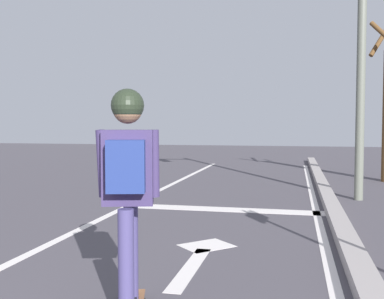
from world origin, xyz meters
The scene contains 7 objects.
lane_line_center centered at (-0.25, 6.00, 0.00)m, with size 0.12×20.00×0.01m, color silver.
lane_line_curbside centered at (2.91, 6.00, 0.00)m, with size 0.12×20.00×0.01m, color silver.
stop_bar centered at (1.40, 7.44, 0.00)m, with size 3.31×0.40×0.01m, color silver.
lane_arrow_stem centered at (1.57, 4.30, 0.00)m, with size 0.16×1.40×0.01m, color silver.
lane_arrow_head centered at (1.57, 5.15, 0.00)m, with size 0.56×0.44×0.01m, color silver.
curb_strip centered at (3.16, 6.00, 0.07)m, with size 0.24×24.00×0.14m, color #9D9492.
skater centered at (1.40, 3.04, 1.07)m, with size 0.43×0.60×1.58m.
Camera 1 is at (2.56, -0.02, 1.41)m, focal length 43.01 mm.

